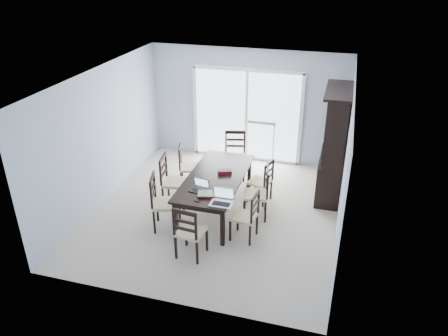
{
  "coord_description": "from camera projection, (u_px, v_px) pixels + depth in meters",
  "views": [
    {
      "loc": [
        2.08,
        -6.8,
        4.47
      ],
      "look_at": [
        0.16,
        0.0,
        0.94
      ],
      "focal_mm": 35.0,
      "sensor_mm": 36.0,
      "label": 1
    }
  ],
  "objects": [
    {
      "name": "floor",
      "position": [
        216.0,
        211.0,
        8.36
      ],
      "size": [
        5.0,
        5.0,
        0.0
      ],
      "primitive_type": "plane",
      "color": "beige",
      "rests_on": "ground"
    },
    {
      "name": "chair_left_near",
      "position": [
        160.0,
        197.0,
        7.6
      ],
      "size": [
        0.57,
        0.56,
        1.19
      ],
      "rotation": [
        0.0,
        0.0,
        -1.29
      ],
      "color": "black",
      "rests_on": "floor"
    },
    {
      "name": "back_wall",
      "position": [
        247.0,
        106.0,
        9.93
      ],
      "size": [
        4.5,
        0.02,
        2.6
      ],
      "primitive_type": "cube",
      "color": "#A5B2C5",
      "rests_on": "floor"
    },
    {
      "name": "railing",
      "position": [
        263.0,
        110.0,
        11.99
      ],
      "size": [
        4.5,
        0.06,
        1.1
      ],
      "primitive_type": "cube",
      "color": "#99999E",
      "rests_on": "balcony"
    },
    {
      "name": "wall_right",
      "position": [
        345.0,
        164.0,
        7.23
      ],
      "size": [
        0.02,
        5.0,
        2.6
      ],
      "primitive_type": "cube",
      "color": "#A5B2C5",
      "rests_on": "floor"
    },
    {
      "name": "laptop_silver",
      "position": [
        221.0,
        201.0,
        7.11
      ],
      "size": [
        0.37,
        0.26,
        0.25
      ],
      "rotation": [
        0.0,
        0.0,
        -0.0
      ],
      "color": "#BDBDC0",
      "rests_on": "dining_table"
    },
    {
      "name": "book_stack",
      "position": [
        206.0,
        194.0,
        7.39
      ],
      "size": [
        0.33,
        0.29,
        0.05
      ],
      "rotation": [
        0.0,
        0.0,
        0.13
      ],
      "color": "maroon",
      "rests_on": "dining_table"
    },
    {
      "name": "chair_end_far",
      "position": [
        235.0,
        150.0,
        9.41
      ],
      "size": [
        0.54,
        0.55,
        1.18
      ],
      "rotation": [
        0.0,
        0.0,
        3.38
      ],
      "color": "black",
      "rests_on": "floor"
    },
    {
      "name": "cell_phone",
      "position": [
        197.0,
        201.0,
        7.21
      ],
      "size": [
        0.1,
        0.06,
        0.01
      ],
      "primitive_type": "cube",
      "rotation": [
        0.0,
        0.0,
        -0.17
      ],
      "color": "black",
      "rests_on": "dining_table"
    },
    {
      "name": "chair_right_near",
      "position": [
        249.0,
        211.0,
        7.31
      ],
      "size": [
        0.45,
        0.44,
        1.05
      ],
      "rotation": [
        0.0,
        0.0,
        1.45
      ],
      "color": "black",
      "rests_on": "floor"
    },
    {
      "name": "wall_left",
      "position": [
        103.0,
        136.0,
        8.33
      ],
      "size": [
        0.02,
        5.0,
        2.6
      ],
      "primitive_type": "cube",
      "color": "#A5B2C5",
      "rests_on": "floor"
    },
    {
      "name": "chair_right_far",
      "position": [
        264.0,
        177.0,
        8.42
      ],
      "size": [
        0.49,
        0.48,
        1.04
      ],
      "rotation": [
        0.0,
        0.0,
        1.3
      ],
      "color": "black",
      "rests_on": "floor"
    },
    {
      "name": "hot_tub",
      "position": [
        245.0,
        126.0,
        11.05
      ],
      "size": [
        1.93,
        1.73,
        0.97
      ],
      "rotation": [
        0.0,
        0.0,
        -0.04
      ],
      "color": "maroon",
      "rests_on": "balcony"
    },
    {
      "name": "dining_table",
      "position": [
        216.0,
        180.0,
        8.06
      ],
      "size": [
        1.0,
        2.2,
        0.75
      ],
      "color": "black",
      "rests_on": "floor"
    },
    {
      "name": "ceiling",
      "position": [
        215.0,
        77.0,
        7.2
      ],
      "size": [
        5.0,
        5.0,
        0.0
      ],
      "primitive_type": "plane",
      "rotation": [
        3.14,
        0.0,
        0.0
      ],
      "color": "white",
      "rests_on": "back_wall"
    },
    {
      "name": "sliding_door",
      "position": [
        247.0,
        115.0,
        10.01
      ],
      "size": [
        2.52,
        0.05,
        2.18
      ],
      "color": "silver",
      "rests_on": "floor"
    },
    {
      "name": "china_hutch",
      "position": [
        334.0,
        146.0,
        8.47
      ],
      "size": [
        0.5,
        1.38,
        2.2
      ],
      "color": "black",
      "rests_on": "floor"
    },
    {
      "name": "chair_end_near",
      "position": [
        188.0,
        228.0,
        6.83
      ],
      "size": [
        0.46,
        0.47,
        1.11
      ],
      "rotation": [
        0.0,
        0.0,
        -0.11
      ],
      "color": "black",
      "rests_on": "floor"
    },
    {
      "name": "laptop_dark",
      "position": [
        198.0,
        189.0,
        7.51
      ],
      "size": [
        0.32,
        0.25,
        0.2
      ],
      "rotation": [
        0.0,
        0.0,
        -0.17
      ],
      "color": "black",
      "rests_on": "dining_table"
    },
    {
      "name": "game_box",
      "position": [
        225.0,
        172.0,
        8.12
      ],
      "size": [
        0.29,
        0.22,
        0.06
      ],
      "primitive_type": "cube",
      "rotation": [
        0.0,
        0.0,
        0.38
      ],
      "color": "#480E10",
      "rests_on": "dining_table"
    },
    {
      "name": "chair_left_mid",
      "position": [
        170.0,
        175.0,
        8.33
      ],
      "size": [
        0.51,
        0.5,
        1.18
      ],
      "rotation": [
        0.0,
        0.0,
        -1.44
      ],
      "color": "black",
      "rests_on": "floor"
    },
    {
      "name": "balcony",
      "position": [
        255.0,
        144.0,
        11.4
      ],
      "size": [
        4.5,
        2.0,
        0.1
      ],
      "primitive_type": "cube",
      "color": "gray",
      "rests_on": "ground"
    },
    {
      "name": "chair_right_mid",
      "position": [
        261.0,
        188.0,
        7.92
      ],
      "size": [
        0.52,
        0.51,
        1.14
      ],
      "rotation": [
        0.0,
        0.0,
        1.77
      ],
      "color": "black",
      "rests_on": "floor"
    },
    {
      "name": "chair_left_far",
      "position": [
        185.0,
        162.0,
        9.01
      ],
      "size": [
        0.51,
        0.5,
        1.06
      ],
      "rotation": [
        0.0,
        0.0,
        -1.27
      ],
      "color": "black",
      "rests_on": "floor"
    }
  ]
}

